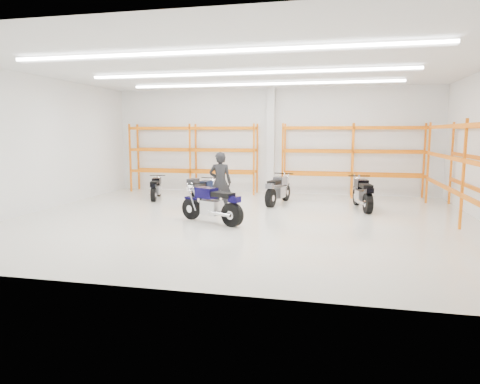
% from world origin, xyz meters
% --- Properties ---
extents(ground, '(14.00, 14.00, 0.00)m').
position_xyz_m(ground, '(0.00, 0.00, 0.00)').
color(ground, silver).
rests_on(ground, ground).
extents(room_shell, '(14.02, 12.02, 4.51)m').
position_xyz_m(room_shell, '(0.00, 0.03, 3.28)').
color(room_shell, white).
rests_on(room_shell, ground).
extents(motorcycle_main, '(2.14, 1.20, 1.14)m').
position_xyz_m(motorcycle_main, '(-0.71, -0.71, 0.53)').
color(motorcycle_main, black).
rests_on(motorcycle_main, ground).
extents(motorcycle_back_a, '(0.72, 1.84, 0.92)m').
position_xyz_m(motorcycle_back_a, '(-4.18, 3.15, 0.43)').
color(motorcycle_back_a, black).
rests_on(motorcycle_back_a, ground).
extents(motorcycle_back_b, '(0.70, 2.06, 1.06)m').
position_xyz_m(motorcycle_back_b, '(-1.93, 2.09, 0.51)').
color(motorcycle_back_b, black).
rests_on(motorcycle_back_b, ground).
extents(motorcycle_back_c, '(0.90, 2.23, 1.11)m').
position_xyz_m(motorcycle_back_c, '(0.68, 3.02, 0.52)').
color(motorcycle_back_c, black).
rests_on(motorcycle_back_c, ground).
extents(motorcycle_back_d, '(0.77, 2.27, 1.12)m').
position_xyz_m(motorcycle_back_d, '(3.66, 2.52, 0.52)').
color(motorcycle_back_d, black).
rests_on(motorcycle_back_d, ground).
extents(standing_man, '(0.79, 0.58, 2.01)m').
position_xyz_m(standing_man, '(-0.95, 0.96, 1.00)').
color(standing_man, black).
rests_on(standing_man, ground).
extents(structural_column, '(0.32, 0.32, 4.50)m').
position_xyz_m(structural_column, '(0.00, 5.82, 2.25)').
color(structural_column, white).
rests_on(structural_column, ground).
extents(pallet_racking_back_left, '(5.67, 0.87, 3.00)m').
position_xyz_m(pallet_racking_back_left, '(-3.40, 5.48, 1.79)').
color(pallet_racking_back_left, orange).
rests_on(pallet_racking_back_left, ground).
extents(pallet_racking_back_right, '(5.67, 0.87, 3.00)m').
position_xyz_m(pallet_racking_back_right, '(3.40, 5.48, 1.79)').
color(pallet_racking_back_right, orange).
rests_on(pallet_racking_back_right, ground).
extents(pallet_racking_side, '(0.87, 9.07, 3.00)m').
position_xyz_m(pallet_racking_side, '(6.48, 0.00, 1.81)').
color(pallet_racking_side, orange).
rests_on(pallet_racking_side, ground).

